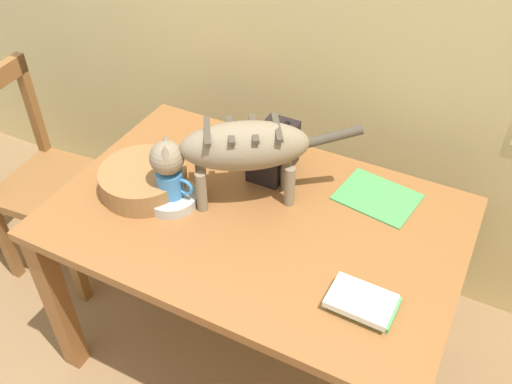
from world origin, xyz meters
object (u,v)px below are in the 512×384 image
wicker_basket (144,180)px  cat (236,149)px  magazine (377,197)px  book_stack (362,302)px  dining_table (256,234)px  saucer_bowl (172,198)px  toaster (273,151)px  wooden_chair_near (46,181)px  coffee_mug (171,183)px

wicker_basket → cat: bearing=19.2°
magazine → book_stack: bearing=-68.7°
dining_table → saucer_bowl: bearing=-165.7°
toaster → wooden_chair_near: size_ratio=0.21×
coffee_mug → book_stack: (0.71, -0.13, -0.06)m
book_stack → wooden_chair_near: (-1.48, 0.24, -0.30)m
cat → wooden_chair_near: 1.07m
dining_table → saucer_bowl: saucer_bowl is taller
book_stack → toaster: (-0.49, 0.44, 0.07)m
wicker_basket → book_stack: bearing=-9.4°
toaster → wicker_basket: bearing=-139.1°
book_stack → toaster: bearing=137.9°
wicker_basket → magazine: bearing=24.0°
dining_table → wicker_basket: (-0.40, -0.06, 0.13)m
wicker_basket → toaster: bearing=40.9°
wicker_basket → toaster: (0.35, 0.30, 0.04)m
saucer_bowl → toaster: size_ratio=0.89×
saucer_bowl → toaster: 0.39m
wooden_chair_near → wicker_basket: bearing=75.5°
dining_table → coffee_mug: 0.34m
dining_table → toaster: 0.30m
cat → book_stack: cat is taller
magazine → wicker_basket: 0.80m
saucer_bowl → magazine: (0.61, 0.34, -0.02)m
coffee_mug → magazine: 0.70m
cat → wooden_chair_near: size_ratio=0.63×
book_stack → wicker_basket: 0.85m
cat → saucer_bowl: bearing=90.0°
coffee_mug → magazine: size_ratio=0.51×
magazine → wicker_basket: (-0.73, -0.33, 0.04)m
cat → wicker_basket: cat is taller
dining_table → magazine: bearing=38.9°
cat → book_stack: bearing=-147.7°
wooden_chair_near → book_stack: bearing=75.3°
coffee_mug → toaster: toaster is taller
dining_table → toaster: size_ratio=6.70×
dining_table → wicker_basket: 0.43m
coffee_mug → cat: bearing=33.1°
toaster → coffee_mug: bearing=-125.4°
coffee_mug → dining_table: bearing=14.5°
dining_table → cat: size_ratio=2.26×
saucer_bowl → wicker_basket: wicker_basket is taller
coffee_mug → book_stack: coffee_mug is taller
dining_table → wooden_chair_near: bearing=177.5°
coffee_mug → wicker_basket: coffee_mug is taller
wooden_chair_near → magazine: bearing=93.8°
coffee_mug → wicker_basket: bearing=174.5°
dining_table → magazine: (0.33, 0.27, 0.09)m
cat → saucer_bowl: size_ratio=3.32×
dining_table → coffee_mug: coffee_mug is taller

